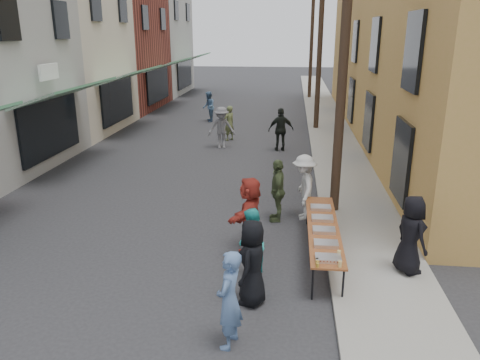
% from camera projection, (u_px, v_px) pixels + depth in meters
% --- Properties ---
extents(ground, '(120.00, 120.00, 0.00)m').
position_uv_depth(ground, '(161.00, 251.00, 11.14)').
color(ground, '#28282B').
rests_on(ground, ground).
extents(sidewalk, '(2.20, 60.00, 0.10)m').
position_uv_depth(sidewalk, '(329.00, 129.00, 24.80)').
color(sidewalk, gray).
rests_on(sidewalk, ground).
extents(storefront_row, '(8.00, 37.00, 9.00)m').
position_uv_depth(storefront_row, '(51.00, 48.00, 25.10)').
color(storefront_row, maroon).
rests_on(storefront_row, ground).
extents(building_ochre, '(10.00, 28.00, 10.00)m').
position_uv_depth(building_ochre, '(470.00, 31.00, 21.70)').
color(building_ochre, '#B68C41').
rests_on(building_ochre, ground).
extents(utility_pole_near, '(0.26, 0.26, 9.00)m').
position_uv_depth(utility_pole_near, '(344.00, 51.00, 12.16)').
color(utility_pole_near, '#2D2116').
rests_on(utility_pole_near, ground).
extents(utility_pole_mid, '(0.26, 0.26, 9.00)m').
position_uv_depth(utility_pole_mid, '(320.00, 41.00, 23.52)').
color(utility_pole_mid, '#2D2116').
rests_on(utility_pole_mid, ground).
extents(utility_pole_far, '(0.26, 0.26, 9.00)m').
position_uv_depth(utility_pole_far, '(312.00, 38.00, 34.88)').
color(utility_pole_far, '#2D2116').
rests_on(utility_pole_far, ground).
extents(serving_table, '(0.70, 4.00, 0.75)m').
position_uv_depth(serving_table, '(323.00, 228.00, 10.67)').
color(serving_table, maroon).
rests_on(serving_table, ground).
extents(catering_tray_sausage, '(0.50, 0.33, 0.08)m').
position_uv_depth(catering_tray_sausage, '(328.00, 258.00, 9.09)').
color(catering_tray_sausage, maroon).
rests_on(catering_tray_sausage, serving_table).
extents(catering_tray_foil_b, '(0.50, 0.33, 0.08)m').
position_uv_depth(catering_tray_foil_b, '(326.00, 244.00, 9.70)').
color(catering_tray_foil_b, '#B2B2B7').
rests_on(catering_tray_foil_b, serving_table).
extents(catering_tray_buns, '(0.50, 0.33, 0.08)m').
position_uv_depth(catering_tray_buns, '(324.00, 230.00, 10.37)').
color(catering_tray_buns, tan).
rests_on(catering_tray_buns, serving_table).
extents(catering_tray_foil_d, '(0.50, 0.33, 0.08)m').
position_uv_depth(catering_tray_foil_d, '(322.00, 218.00, 11.03)').
color(catering_tray_foil_d, '#B2B2B7').
rests_on(catering_tray_foil_d, serving_table).
extents(catering_tray_buns_end, '(0.50, 0.33, 0.08)m').
position_uv_depth(catering_tray_buns_end, '(321.00, 208.00, 11.69)').
color(catering_tray_buns_end, tan).
rests_on(catering_tray_buns_end, serving_table).
extents(condiment_jar_a, '(0.07, 0.07, 0.08)m').
position_uv_depth(condiment_jar_a, '(318.00, 265.00, 8.83)').
color(condiment_jar_a, '#A57F26').
rests_on(condiment_jar_a, serving_table).
extents(condiment_jar_b, '(0.07, 0.07, 0.08)m').
position_uv_depth(condiment_jar_b, '(317.00, 263.00, 8.92)').
color(condiment_jar_b, '#A57F26').
rests_on(condiment_jar_b, serving_table).
extents(condiment_jar_c, '(0.07, 0.07, 0.08)m').
position_uv_depth(condiment_jar_c, '(317.00, 260.00, 9.02)').
color(condiment_jar_c, '#A57F26').
rests_on(condiment_jar_c, serving_table).
extents(cup_stack, '(0.08, 0.08, 0.12)m').
position_uv_depth(cup_stack, '(340.00, 264.00, 8.83)').
color(cup_stack, tan).
rests_on(cup_stack, serving_table).
extents(guest_front_a, '(0.72, 0.93, 1.69)m').
position_uv_depth(guest_front_a, '(252.00, 263.00, 8.81)').
color(guest_front_a, black).
rests_on(guest_front_a, ground).
extents(guest_front_b, '(0.54, 0.70, 1.71)m').
position_uv_depth(guest_front_b, '(229.00, 300.00, 7.57)').
color(guest_front_b, '#4F6D9A').
rests_on(guest_front_b, ground).
extents(guest_front_c, '(0.73, 0.86, 1.55)m').
position_uv_depth(guest_front_c, '(251.00, 244.00, 9.73)').
color(guest_front_c, teal).
rests_on(guest_front_c, ground).
extents(guest_front_d, '(0.76, 1.22, 1.82)m').
position_uv_depth(guest_front_d, '(304.00, 187.00, 12.83)').
color(guest_front_d, silver).
rests_on(guest_front_d, ground).
extents(guest_front_e, '(0.47, 1.04, 1.74)m').
position_uv_depth(guest_front_e, '(278.00, 190.00, 12.72)').
color(guest_front_e, '#44522F').
rests_on(guest_front_e, ground).
extents(guest_queue_back, '(0.90, 1.74, 1.79)m').
position_uv_depth(guest_queue_back, '(250.00, 213.00, 11.04)').
color(guest_queue_back, '#9F2D22').
rests_on(guest_queue_back, ground).
extents(server, '(0.84, 0.98, 1.71)m').
position_uv_depth(server, '(411.00, 235.00, 9.76)').
color(server, black).
rests_on(server, sidewalk).
extents(passerby_left, '(1.33, 0.98, 1.84)m').
position_uv_depth(passerby_left, '(221.00, 128.00, 20.67)').
color(passerby_left, slate).
rests_on(passerby_left, ground).
extents(passerby_mid, '(1.16, 0.67, 1.87)m').
position_uv_depth(passerby_mid, '(281.00, 130.00, 20.18)').
color(passerby_mid, black).
rests_on(passerby_mid, ground).
extents(passerby_right, '(0.68, 0.72, 1.65)m').
position_uv_depth(passerby_right, '(229.00, 123.00, 22.17)').
color(passerby_right, '#5E6A3D').
rests_on(passerby_right, ground).
extents(passerby_far, '(0.83, 0.97, 1.72)m').
position_uv_depth(passerby_far, '(209.00, 107.00, 26.73)').
color(passerby_far, '#4C6D93').
rests_on(passerby_far, ground).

